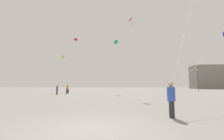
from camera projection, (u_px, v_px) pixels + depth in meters
The scene contains 11 objects.
ground_plane at pixel (88, 130), 5.22m from camera, with size 300.00×300.00×0.00m, color gray.
person_in_purple at pixel (57, 89), 26.68m from camera, with size 0.36×0.36×1.67m.
person_in_white at pixel (68, 88), 31.96m from camera, with size 0.39×0.39×1.79m.
person_in_blue at pixel (171, 98), 7.26m from camera, with size 0.37×0.37×1.71m.
person_in_orange at pixel (67, 89), 29.29m from camera, with size 0.37×0.37×1.69m.
kite_lime_diamond at pixel (63, 57), 33.84m from camera, with size 2.22×1.59×7.14m.
kite_magenta_diamond at pixel (128, 22), 22.17m from camera, with size 13.07×5.59×10.18m.
kite_emerald_diamond at pixel (115, 43), 32.50m from camera, with size 10.04×3.28×10.06m.
kite_crimson_delta at pixel (76, 41), 44.54m from camera, with size 2.71×12.20×14.29m.
building_left_hall at pixel (219, 77), 78.78m from camera, with size 26.95×9.59×12.14m.
lamppost_east at pixel (197, 77), 40.06m from camera, with size 0.36×0.36×5.90m.
Camera 1 is at (1.10, -5.36, 1.51)m, focal length 24.27 mm.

